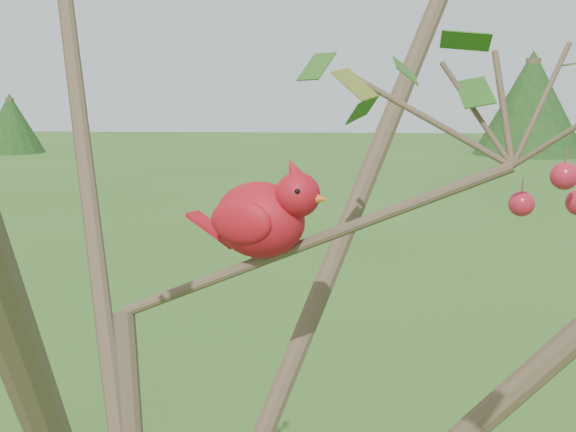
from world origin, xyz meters
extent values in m
sphere|color=#B1182E|center=(0.62, 0.03, 2.19)|extent=(0.04, 0.04, 0.04)
sphere|color=#B1182E|center=(0.58, 0.11, 2.14)|extent=(0.04, 0.04, 0.04)
ellipsoid|color=red|center=(0.18, 0.08, 2.11)|extent=(0.18, 0.16, 0.12)
sphere|color=red|center=(0.24, 0.05, 2.15)|extent=(0.09, 0.09, 0.07)
cone|color=red|center=(0.23, 0.06, 2.19)|extent=(0.06, 0.05, 0.05)
cone|color=#D85914|center=(0.27, 0.04, 2.15)|extent=(0.04, 0.04, 0.03)
ellipsoid|color=black|center=(0.26, 0.04, 2.15)|extent=(0.03, 0.04, 0.03)
cube|color=red|center=(0.10, 0.12, 2.09)|extent=(0.10, 0.07, 0.05)
ellipsoid|color=red|center=(0.19, 0.13, 2.11)|extent=(0.11, 0.07, 0.07)
ellipsoid|color=red|center=(0.15, 0.04, 2.11)|extent=(0.11, 0.07, 0.07)
cylinder|color=#433024|center=(-12.07, 25.56, 1.03)|extent=(0.31, 0.31, 2.06)
cone|color=#163813|center=(-12.07, 25.56, 1.12)|extent=(2.40, 2.40, 2.23)
cylinder|color=#433024|center=(7.25, 26.10, 1.74)|extent=(0.52, 0.52, 3.48)
cone|color=#163813|center=(7.25, 26.10, 1.89)|extent=(4.06, 4.06, 3.77)
camera|label=1|loc=(0.30, -1.01, 2.31)|focal=45.00mm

